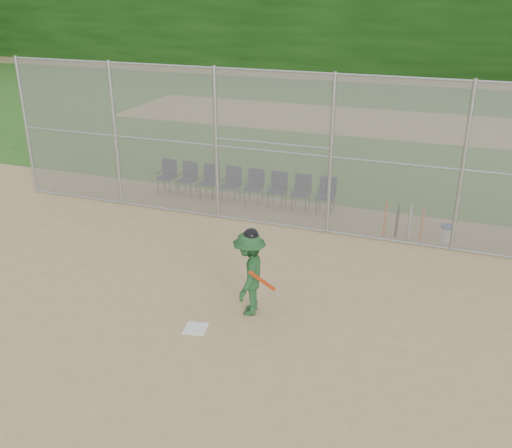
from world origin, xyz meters
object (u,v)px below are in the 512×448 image
(home_plate, at_px, (196,328))
(water_cooler, at_px, (447,234))
(batter_at_plate, at_px, (249,273))
(chair_0, at_px, (166,177))

(home_plate, distance_m, water_cooler, 6.93)
(batter_at_plate, relative_size, water_cooler, 4.21)
(home_plate, distance_m, chair_0, 7.64)
(home_plate, distance_m, batter_at_plate, 1.42)
(home_plate, height_order, batter_at_plate, batter_at_plate)
(home_plate, relative_size, batter_at_plate, 0.23)
(batter_at_plate, height_order, water_cooler, batter_at_plate)
(home_plate, height_order, water_cooler, water_cooler)
(home_plate, xyz_separation_m, water_cooler, (4.10, 5.58, 0.20))
(home_plate, xyz_separation_m, chair_0, (-4.05, 6.47, 0.47))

